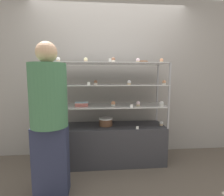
% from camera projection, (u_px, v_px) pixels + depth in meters
% --- Properties ---
extents(ground_plane, '(20.00, 20.00, 0.00)m').
position_uv_depth(ground_plane, '(112.00, 162.00, 2.73)').
color(ground_plane, brown).
extents(back_wall, '(8.00, 0.05, 2.60)m').
position_uv_depth(back_wall, '(110.00, 78.00, 2.96)').
color(back_wall, gray).
rests_on(back_wall, ground_plane).
extents(display_base, '(1.58, 0.50, 0.58)m').
position_uv_depth(display_base, '(112.00, 144.00, 2.69)').
color(display_base, '#333338').
rests_on(display_base, ground_plane).
extents(display_riser_lower, '(1.58, 0.50, 0.31)m').
position_uv_depth(display_riser_lower, '(112.00, 106.00, 2.62)').
color(display_riser_lower, '#99999E').
rests_on(display_riser_lower, display_base).
extents(display_riser_middle, '(1.58, 0.50, 0.31)m').
position_uv_depth(display_riser_middle, '(112.00, 86.00, 2.59)').
color(display_riser_middle, '#99999E').
rests_on(display_riser_middle, display_riser_lower).
extents(display_riser_upper, '(1.58, 0.50, 0.31)m').
position_uv_depth(display_riser_upper, '(112.00, 64.00, 2.55)').
color(display_riser_upper, '#99999E').
rests_on(display_riser_upper, display_riser_middle).
extents(layer_cake_centerpiece, '(0.21, 0.21, 0.12)m').
position_uv_depth(layer_cake_centerpiece, '(106.00, 122.00, 2.65)').
color(layer_cake_centerpiece, brown).
rests_on(layer_cake_centerpiece, display_base).
extents(sheet_cake_frosted, '(0.19, 0.12, 0.06)m').
position_uv_depth(sheet_cake_frosted, '(82.00, 104.00, 2.54)').
color(sheet_cake_frosted, '#C66660').
rests_on(sheet_cake_frosted, display_riser_lower).
extents(cupcake_0, '(0.05, 0.05, 0.07)m').
position_uv_depth(cupcake_0, '(62.00, 126.00, 2.51)').
color(cupcake_0, white).
rests_on(cupcake_0, display_base).
extents(cupcake_1, '(0.05, 0.05, 0.07)m').
position_uv_depth(cupcake_1, '(161.00, 123.00, 2.65)').
color(cupcake_1, '#CCB28C').
rests_on(cupcake_1, display_base).
extents(price_tag_0, '(0.04, 0.00, 0.04)m').
position_uv_depth(price_tag_0, '(137.00, 128.00, 2.46)').
color(price_tag_0, white).
rests_on(price_tag_0, display_base).
extents(cupcake_2, '(0.06, 0.06, 0.07)m').
position_uv_depth(cupcake_2, '(61.00, 105.00, 2.44)').
color(cupcake_2, beige).
rests_on(cupcake_2, display_riser_lower).
extents(cupcake_3, '(0.06, 0.06, 0.07)m').
position_uv_depth(cupcake_3, '(113.00, 104.00, 2.56)').
color(cupcake_3, white).
rests_on(cupcake_3, display_riser_lower).
extents(cupcake_4, '(0.06, 0.06, 0.07)m').
position_uv_depth(cupcake_4, '(138.00, 104.00, 2.57)').
color(cupcake_4, '#CCB28C').
rests_on(cupcake_4, display_riser_lower).
extents(cupcake_5, '(0.06, 0.06, 0.07)m').
position_uv_depth(cupcake_5, '(161.00, 104.00, 2.57)').
color(cupcake_5, white).
rests_on(cupcake_5, display_riser_lower).
extents(price_tag_1, '(0.04, 0.00, 0.04)m').
position_uv_depth(price_tag_1, '(132.00, 106.00, 2.41)').
color(price_tag_1, white).
rests_on(price_tag_1, display_riser_lower).
extents(cupcake_6, '(0.05, 0.05, 0.07)m').
position_uv_depth(cupcake_6, '(59.00, 83.00, 2.46)').
color(cupcake_6, '#CCB28C').
rests_on(cupcake_6, display_riser_middle).
extents(cupcake_7, '(0.05, 0.05, 0.07)m').
position_uv_depth(cupcake_7, '(96.00, 82.00, 2.52)').
color(cupcake_7, beige).
rests_on(cupcake_7, display_riser_middle).
extents(cupcake_8, '(0.05, 0.05, 0.07)m').
position_uv_depth(cupcake_8, '(129.00, 83.00, 2.49)').
color(cupcake_8, '#CCB28C').
rests_on(cupcake_8, display_riser_middle).
extents(cupcake_9, '(0.05, 0.05, 0.07)m').
position_uv_depth(cupcake_9, '(164.00, 82.00, 2.52)').
color(cupcake_9, beige).
rests_on(cupcake_9, display_riser_middle).
extents(price_tag_2, '(0.04, 0.00, 0.04)m').
position_uv_depth(price_tag_2, '(89.00, 84.00, 2.32)').
color(price_tag_2, white).
rests_on(price_tag_2, display_riser_middle).
extents(cupcake_10, '(0.05, 0.05, 0.07)m').
position_uv_depth(cupcake_10, '(58.00, 60.00, 2.39)').
color(cupcake_10, '#CCB28C').
rests_on(cupcake_10, display_riser_upper).
extents(cupcake_11, '(0.05, 0.05, 0.07)m').
position_uv_depth(cupcake_11, '(86.00, 60.00, 2.43)').
color(cupcake_11, '#CCB28C').
rests_on(cupcake_11, display_riser_upper).
extents(cupcake_12, '(0.05, 0.05, 0.07)m').
position_uv_depth(cupcake_12, '(113.00, 60.00, 2.43)').
color(cupcake_12, beige).
rests_on(cupcake_12, display_riser_upper).
extents(cupcake_13, '(0.05, 0.05, 0.07)m').
position_uv_depth(cupcake_13, '(138.00, 61.00, 2.51)').
color(cupcake_13, '#CCB28C').
rests_on(cupcake_13, display_riser_upper).
extents(cupcake_14, '(0.05, 0.05, 0.07)m').
position_uv_depth(cupcake_14, '(162.00, 61.00, 2.56)').
color(cupcake_14, '#CCB28C').
rests_on(cupcake_14, display_riser_upper).
extents(price_tag_3, '(0.04, 0.00, 0.04)m').
position_uv_depth(price_tag_3, '(110.00, 60.00, 2.31)').
color(price_tag_3, white).
rests_on(price_tag_3, display_riser_upper).
extents(donut_glazed, '(0.14, 0.14, 0.04)m').
position_uv_depth(donut_glazed, '(143.00, 62.00, 2.61)').
color(donut_glazed, brown).
rests_on(donut_glazed, display_riser_upper).
extents(customer_figure, '(0.39, 0.39, 1.68)m').
position_uv_depth(customer_figure, '(49.00, 116.00, 1.89)').
color(customer_figure, '#282D47').
rests_on(customer_figure, ground_plane).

